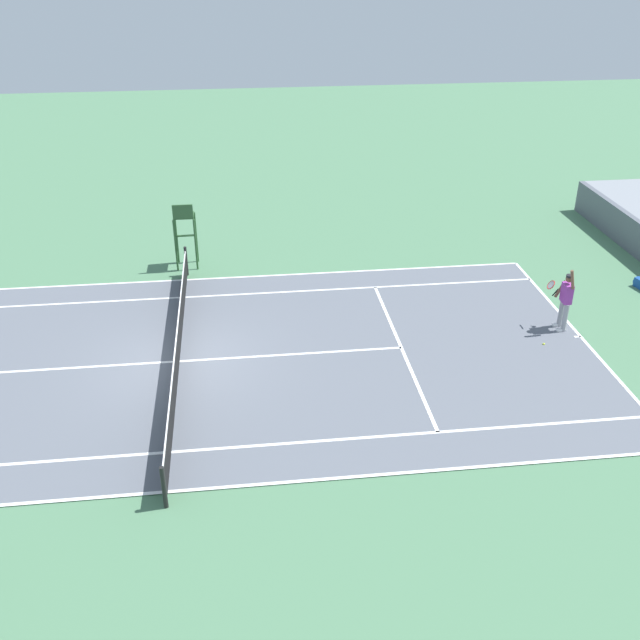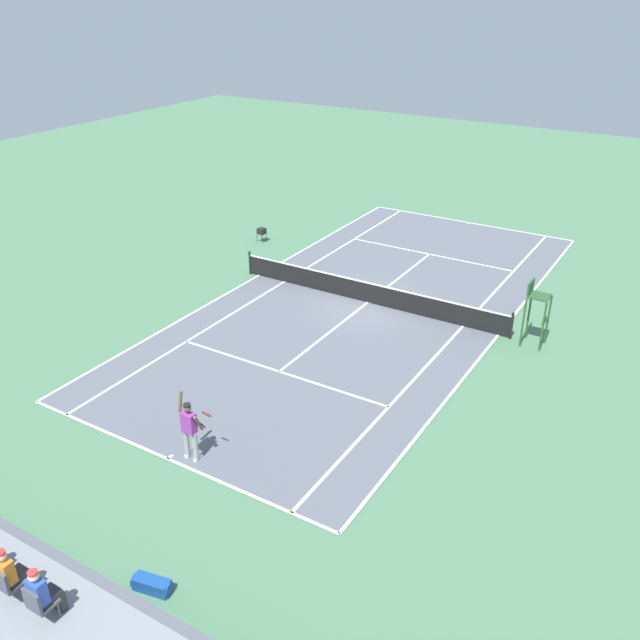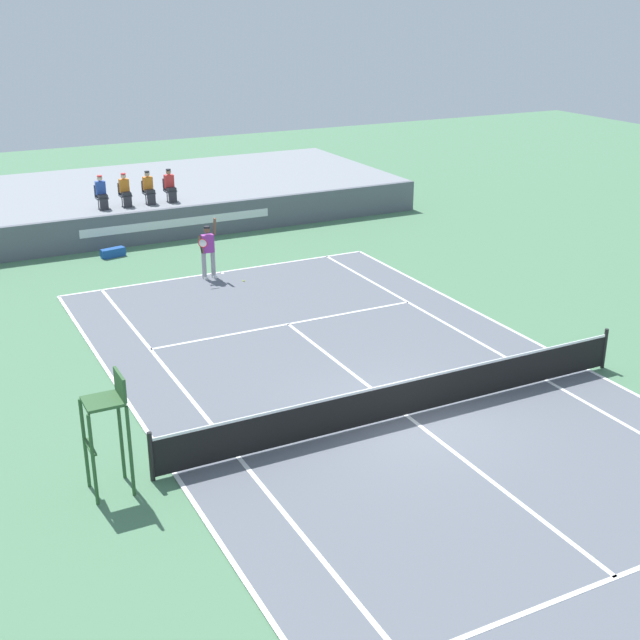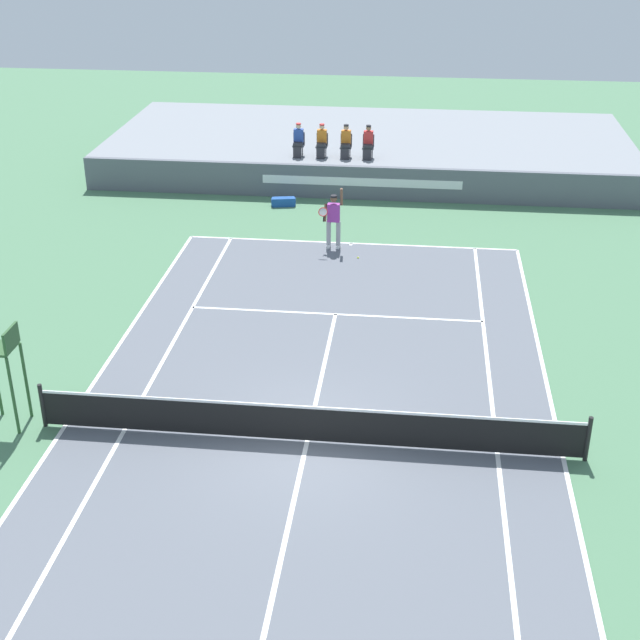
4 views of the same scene
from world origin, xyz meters
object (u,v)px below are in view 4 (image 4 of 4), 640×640
at_px(spectator_seated_2, 346,142).
at_px(tennis_ball, 358,258).
at_px(equipment_bag, 283,202).
at_px(spectator_seated_1, 322,141).
at_px(spectator_seated_3, 368,143).
at_px(tennis_player, 333,219).
at_px(spectator_seated_0, 298,141).
at_px(umpire_chair, 3,364).

height_order(spectator_seated_2, tennis_ball, spectator_seated_2).
bearing_deg(tennis_ball, equipment_bag, 123.10).
bearing_deg(spectator_seated_2, spectator_seated_1, 180.00).
bearing_deg(spectator_seated_3, tennis_ball, -88.57).
distance_m(spectator_seated_3, tennis_player, 6.33).
xyz_separation_m(tennis_player, equipment_bag, (-2.26, 3.96, -0.83)).
distance_m(spectator_seated_1, tennis_ball, 7.61).
relative_size(spectator_seated_3, tennis_player, 0.61).
distance_m(tennis_player, tennis_ball, 1.58).
distance_m(spectator_seated_0, spectator_seated_3, 2.71).
relative_size(spectator_seated_1, spectator_seated_3, 1.00).
bearing_deg(tennis_ball, spectator_seated_1, 105.52).
distance_m(umpire_chair, equipment_bag, 15.99).
xyz_separation_m(tennis_ball, umpire_chair, (-7.01, -10.61, 1.52)).
xyz_separation_m(tennis_ball, equipment_bag, (-3.16, 4.85, 0.13)).
distance_m(spectator_seated_2, tennis_player, 6.29).
xyz_separation_m(spectator_seated_2, equipment_bag, (-2.12, -2.26, -1.73)).
xyz_separation_m(spectator_seated_1, spectator_seated_2, (0.94, 0.00, 0.00)).
distance_m(spectator_seated_0, spectator_seated_2, 1.85).
bearing_deg(spectator_seated_1, spectator_seated_0, 180.00).
bearing_deg(equipment_bag, tennis_player, -60.29).
relative_size(spectator_seated_2, tennis_player, 0.61).
relative_size(spectator_seated_1, umpire_chair, 0.52).
relative_size(spectator_seated_1, equipment_bag, 1.34).
relative_size(spectator_seated_0, spectator_seated_1, 1.00).
bearing_deg(spectator_seated_1, equipment_bag, -117.67).
bearing_deg(umpire_chair, spectator_seated_2, 71.36).
bearing_deg(spectator_seated_0, tennis_player, -72.31).
bearing_deg(umpire_chair, equipment_bag, 76.00).
relative_size(umpire_chair, equipment_bag, 2.58).
relative_size(spectator_seated_1, tennis_ball, 18.60).
bearing_deg(umpire_chair, tennis_ball, 56.53).
bearing_deg(spectator_seated_2, spectator_seated_3, 0.00).
relative_size(spectator_seated_2, spectator_seated_3, 1.00).
bearing_deg(tennis_player, spectator_seated_0, 107.69).
relative_size(spectator_seated_1, spectator_seated_2, 1.00).
distance_m(spectator_seated_0, equipment_bag, 2.86).
xyz_separation_m(spectator_seated_3, tennis_ball, (0.18, -7.11, -1.86)).
bearing_deg(tennis_ball, tennis_player, 135.47).
height_order(spectator_seated_2, equipment_bag, spectator_seated_2).
distance_m(spectator_seated_1, spectator_seated_3, 1.80).
bearing_deg(tennis_ball, spectator_seated_3, 91.43).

